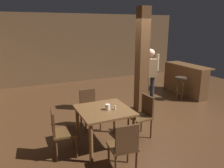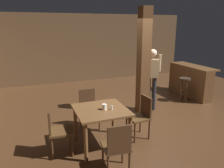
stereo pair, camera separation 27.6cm
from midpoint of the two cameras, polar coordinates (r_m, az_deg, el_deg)
ground_plane at (r=5.89m, az=8.27°, el=-8.40°), size 10.80×10.80×0.00m
wall_back at (r=9.55m, az=-6.19°, el=9.39°), size 8.00×0.10×2.80m
pillar at (r=5.85m, az=6.48°, el=5.82°), size 0.28×0.28×2.80m
dining_table at (r=4.26m, az=-3.91°, el=-8.18°), size 0.99×0.99×0.78m
chair_south at (r=3.56m, az=0.88°, el=-15.81°), size 0.46×0.46×0.89m
chair_west at (r=4.15m, az=-15.28°, el=-11.62°), size 0.46×0.46×0.89m
chair_east at (r=4.72m, az=6.40°, el=-7.80°), size 0.45×0.45×0.89m
chair_north at (r=5.11m, az=-7.52°, el=-5.97°), size 0.42×0.42×0.89m
napkin_cup at (r=4.17m, az=-3.05°, el=-6.03°), size 0.09×0.09×0.11m
salt_shaker at (r=4.18m, az=-1.08°, el=-6.20°), size 0.03×0.03×0.08m
standing_person at (r=6.12m, az=8.60°, el=2.35°), size 0.46×0.31×1.72m
bar_counter at (r=7.90m, az=17.53°, el=1.13°), size 0.56×1.77×1.03m
bar_stool_near at (r=7.19m, az=16.43°, el=0.27°), size 0.35×0.35×0.76m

